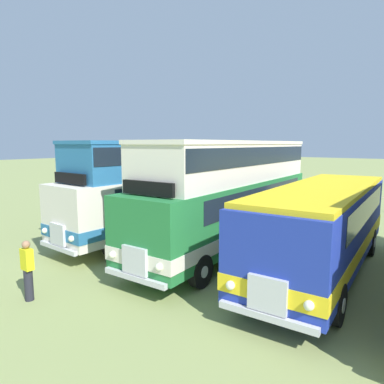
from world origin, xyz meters
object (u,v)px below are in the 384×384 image
Objects in this scene: bus_first_in_row at (160,184)px; bus_second_in_row at (232,190)px; bus_third_in_row at (324,222)px; marshal_person at (28,270)px.

bus_second_in_row is (3.90, 0.12, 0.00)m from bus_first_in_row.
bus_third_in_row is (3.92, -0.56, -0.72)m from bus_second_in_row.
bus_second_in_row is at bearing 171.81° from bus_third_in_row.
bus_third_in_row is at bearing 50.45° from marshal_person.
bus_third_in_row is (7.82, -0.45, -0.72)m from bus_first_in_row.
bus_third_in_row is at bearing -3.27° from bus_first_in_row.
bus_third_in_row is at bearing -8.19° from bus_second_in_row.
bus_third_in_row reaches higher than marshal_person.
bus_first_in_row is 3.91m from bus_second_in_row.
bus_second_in_row reaches higher than bus_third_in_row.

